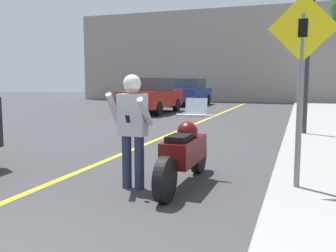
{
  "coord_description": "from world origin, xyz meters",
  "views": [
    {
      "loc": [
        2.98,
        -1.77,
        1.58
      ],
      "look_at": [
        1.04,
        3.69,
        0.87
      ],
      "focal_mm": 40.0,
      "sensor_mm": 36.0,
      "label": 1
    }
  ],
  "objects_px": {
    "motorcycle": "(184,153)",
    "person_biker": "(132,120)",
    "crossing_sign": "(301,73)",
    "traffic_light": "(308,36)",
    "parked_car_red": "(151,95)",
    "parked_car_blue": "(190,92)"
  },
  "relations": [
    {
      "from": "motorcycle",
      "to": "traffic_light",
      "type": "distance_m",
      "value": 6.44
    },
    {
      "from": "motorcycle",
      "to": "traffic_light",
      "type": "relative_size",
      "value": 0.59
    },
    {
      "from": "motorcycle",
      "to": "parked_car_red",
      "type": "height_order",
      "value": "parked_car_red"
    },
    {
      "from": "motorcycle",
      "to": "person_biker",
      "type": "relative_size",
      "value": 1.38
    },
    {
      "from": "parked_car_blue",
      "to": "crossing_sign",
      "type": "bearing_deg",
      "value": -69.1
    },
    {
      "from": "motorcycle",
      "to": "parked_car_red",
      "type": "xyz_separation_m",
      "value": [
        -5.16,
        11.4,
        0.36
      ]
    },
    {
      "from": "crossing_sign",
      "to": "traffic_light",
      "type": "xyz_separation_m",
      "value": [
        0.13,
        5.66,
        1.1
      ]
    },
    {
      "from": "crossing_sign",
      "to": "parked_car_red",
      "type": "relative_size",
      "value": 0.62
    },
    {
      "from": "person_biker",
      "to": "crossing_sign",
      "type": "bearing_deg",
      "value": 13.12
    },
    {
      "from": "parked_car_blue",
      "to": "traffic_light",
      "type": "bearing_deg",
      "value": -59.85
    },
    {
      "from": "person_biker",
      "to": "parked_car_red",
      "type": "bearing_deg",
      "value": 110.84
    },
    {
      "from": "traffic_light",
      "to": "parked_car_red",
      "type": "height_order",
      "value": "traffic_light"
    },
    {
      "from": "traffic_light",
      "to": "parked_car_red",
      "type": "xyz_separation_m",
      "value": [
        -6.89,
        5.64,
        -1.92
      ]
    },
    {
      "from": "person_biker",
      "to": "parked_car_red",
      "type": "xyz_separation_m",
      "value": [
        -4.5,
        11.82,
        -0.15
      ]
    },
    {
      "from": "traffic_light",
      "to": "parked_car_blue",
      "type": "xyz_separation_m",
      "value": [
        -6.7,
        11.53,
        -1.92
      ]
    },
    {
      "from": "crossing_sign",
      "to": "parked_car_blue",
      "type": "bearing_deg",
      "value": 110.9
    },
    {
      "from": "parked_car_red",
      "to": "parked_car_blue",
      "type": "xyz_separation_m",
      "value": [
        0.2,
        5.89,
        0.0
      ]
    },
    {
      "from": "parked_car_red",
      "to": "person_biker",
      "type": "bearing_deg",
      "value": -69.16
    },
    {
      "from": "parked_car_blue",
      "to": "motorcycle",
      "type": "bearing_deg",
      "value": -74.0
    },
    {
      "from": "crossing_sign",
      "to": "parked_car_blue",
      "type": "xyz_separation_m",
      "value": [
        -6.56,
        17.18,
        -0.82
      ]
    },
    {
      "from": "person_biker",
      "to": "parked_car_red",
      "type": "relative_size",
      "value": 0.4
    },
    {
      "from": "motorcycle",
      "to": "traffic_light",
      "type": "height_order",
      "value": "traffic_light"
    }
  ]
}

